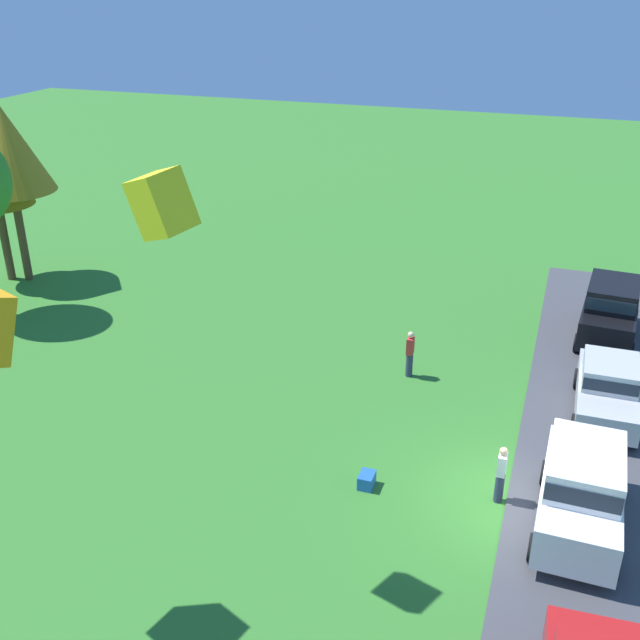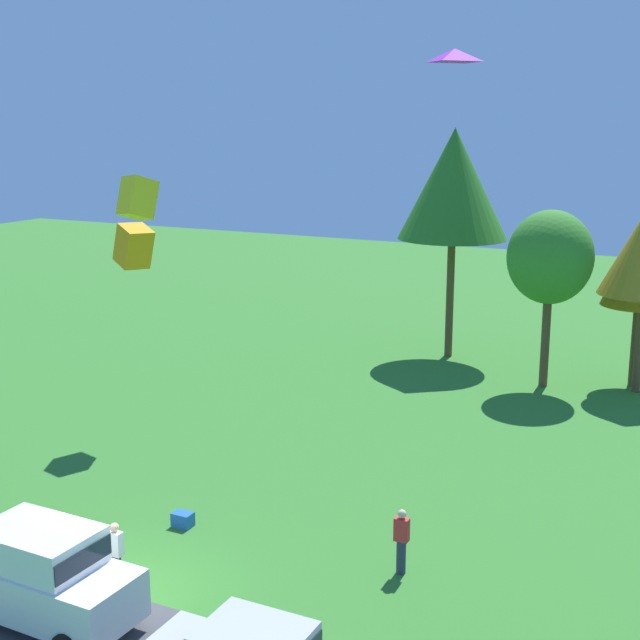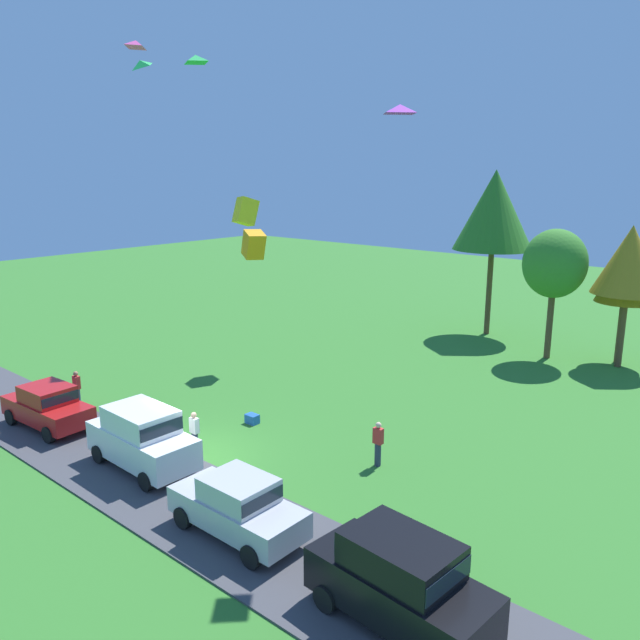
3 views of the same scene
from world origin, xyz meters
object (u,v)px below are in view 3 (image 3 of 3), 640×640
person_on_lawn (77,389)px  tree_left_of_center (630,260)px  tree_far_right (494,210)px  tree_lone_near (555,264)px  kite_diamond_near_flag (136,44)px  kite_diamond_trailing_tail (196,59)px  car_suv_far_end (142,436)px  car_sedan_by_flagpole (238,504)px  person_beside_suv (378,443)px  kite_diamond_high_left (400,109)px  kite_box_topmost (254,245)px  tree_center_back (627,275)px  person_watching_sky (195,433)px  car_suv_mid_row (400,579)px  cooler_box (252,419)px  kite_diamond_high_right (140,64)px  kite_box_mid_center (246,211)px

person_on_lawn → tree_left_of_center: bearing=53.0°
tree_far_right → tree_lone_near: bearing=-28.6°
kite_diamond_near_flag → kite_diamond_trailing_tail: size_ratio=0.87×
car_suv_far_end → tree_left_of_center: 26.48m
car_sedan_by_flagpole → person_on_lawn: 13.65m
person_beside_suv → kite_diamond_high_left: 11.67m
kite_box_topmost → kite_diamond_near_flag: (-1.10, -5.87, 9.44)m
tree_center_back → kite_box_topmost: kite_box_topmost is taller
person_beside_suv → person_on_lawn: (-13.94, -4.18, 0.00)m
person_watching_sky → tree_left_of_center: tree_left_of_center is taller
person_on_lawn → tree_center_back: bearing=54.3°
kite_box_topmost → tree_far_right: bearing=64.5°
person_on_lawn → kite_diamond_high_left: (15.34, 2.89, 11.51)m
car_suv_far_end → car_suv_mid_row: 11.62m
car_suv_far_end → kite_diamond_high_left: 14.25m
car_sedan_by_flagpole → tree_center_back: bearing=82.5°
tree_lone_near → cooler_box: bearing=-108.4°
tree_left_of_center → kite_diamond_near_flag: size_ratio=8.67×
car_suv_mid_row → kite_diamond_high_right: size_ratio=5.62×
car_sedan_by_flagpole → tree_left_of_center: (3.64, 24.95, 4.90)m
kite_box_topmost → tree_left_of_center: bearing=38.8°
person_beside_suv → tree_center_back: tree_center_back is taller
kite_diamond_high_left → kite_box_topmost: bearing=152.9°
tree_far_right → kite_diamond_high_left: size_ratio=11.36×
car_suv_far_end → person_on_lawn: size_ratio=2.72×
kite_box_topmost → kite_diamond_high_left: size_ratio=1.47×
tree_center_back → kite_diamond_near_flag: kite_diamond_near_flag is taller
person_on_lawn → kite_box_topmost: 11.69m
car_sedan_by_flagpole → tree_lone_near: bearing=90.0°
car_suv_mid_row → cooler_box: size_ratio=8.45×
tree_left_of_center → cooler_box: (-9.57, -18.80, -5.74)m
car_suv_far_end → tree_left_of_center: (9.50, 24.28, 4.64)m
car_suv_far_end → kite_diamond_trailing_tail: size_ratio=4.49×
car_sedan_by_flagpole → kite_box_mid_center: kite_box_mid_center is taller
person_on_lawn → kite_diamond_high_left: size_ratio=1.81×
person_on_lawn → kite_box_mid_center: 11.34m
car_sedan_by_flagpole → tree_center_back: 26.24m
person_on_lawn → tree_center_back: tree_center_back is taller
person_watching_sky → kite_box_mid_center: kite_box_mid_center is taller
tree_left_of_center → kite_diamond_trailing_tail: (-16.56, -15.42, 9.94)m
car_suv_far_end → tree_center_back: 26.96m
kite_box_mid_center → kite_diamond_trailing_tail: bearing=179.6°
kite_box_mid_center → car_suv_far_end: bearing=-66.8°
kite_diamond_near_flag → kite_diamond_high_left: 15.61m
car_sedan_by_flagpole → person_watching_sky: 6.02m
kite_box_topmost → person_beside_suv: bearing=-25.0°
car_suv_far_end → person_beside_suv: car_suv_far_end is taller
cooler_box → kite_box_topmost: bearing=135.1°
person_on_lawn → tree_far_right: size_ratio=0.16×
kite_diamond_high_right → kite_diamond_trailing_tail: (-0.63, 3.59, 0.71)m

